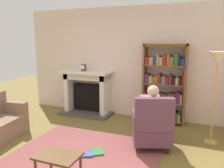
% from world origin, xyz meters
% --- Properties ---
extents(ground, '(14.00, 14.00, 0.00)m').
position_xyz_m(ground, '(0.00, 0.00, 0.00)').
color(ground, brown).
extents(back_wall, '(5.60, 0.10, 2.70)m').
position_xyz_m(back_wall, '(0.00, 2.55, 1.35)').
color(back_wall, beige).
rests_on(back_wall, ground).
extents(area_rug, '(2.40, 1.80, 0.01)m').
position_xyz_m(area_rug, '(0.00, 0.30, 0.01)').
color(area_rug, brown).
rests_on(area_rug, ground).
extents(fireplace, '(1.35, 0.64, 1.13)m').
position_xyz_m(fireplace, '(-1.02, 2.30, 0.59)').
color(fireplace, '#4C4742').
rests_on(fireplace, ground).
extents(mantel_clock, '(0.14, 0.14, 0.17)m').
position_xyz_m(mantel_clock, '(-1.07, 2.20, 1.21)').
color(mantel_clock, brown).
rests_on(mantel_clock, fireplace).
extents(bookshelf, '(0.96, 0.32, 1.82)m').
position_xyz_m(bookshelf, '(0.94, 2.33, 0.89)').
color(bookshelf, brown).
rests_on(bookshelf, ground).
extents(armchair_reading, '(0.81, 0.80, 0.97)m').
position_xyz_m(armchair_reading, '(0.97, 0.89, 0.42)').
color(armchair_reading, '#331E14').
rests_on(armchair_reading, ground).
extents(seated_reader, '(0.49, 0.59, 1.14)m').
position_xyz_m(seated_reader, '(0.93, 1.00, 0.62)').
color(seated_reader, white).
rests_on(seated_reader, ground).
extents(side_table, '(0.56, 0.39, 0.44)m').
position_xyz_m(side_table, '(0.07, -0.59, 0.37)').
color(side_table, brown).
rests_on(side_table, ground).
extents(scattered_books, '(0.63, 0.46, 0.04)m').
position_xyz_m(scattered_books, '(-0.00, 0.27, 0.03)').
color(scattered_books, '#334CA5').
rests_on(scattered_books, area_rug).
extents(floor_lamp, '(0.32, 0.32, 1.69)m').
position_xyz_m(floor_lamp, '(1.95, 1.53, 1.44)').
color(floor_lamp, '#B7933F').
rests_on(floor_lamp, ground).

